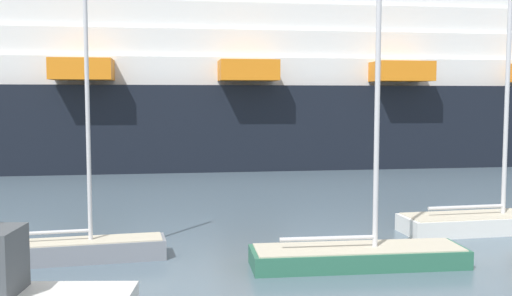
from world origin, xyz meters
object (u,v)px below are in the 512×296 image
(cruise_ship, at_px, (233,77))
(sailboat_4, at_px, (359,250))
(sailboat_1, at_px, (490,219))
(sailboat_0, at_px, (76,246))

(cruise_ship, bearing_deg, sailboat_4, -89.26)
(cruise_ship, bearing_deg, sailboat_1, -75.73)
(sailboat_0, xyz_separation_m, sailboat_1, (16.18, 0.85, 0.03))
(cruise_ship, bearing_deg, sailboat_0, -105.70)
(sailboat_0, xyz_separation_m, sailboat_4, (8.97, -2.68, 0.05))
(sailboat_4, distance_m, cruise_ship, 33.68)
(sailboat_0, bearing_deg, cruise_ship, 69.46)
(sailboat_1, xyz_separation_m, sailboat_4, (-7.22, -3.53, 0.02))
(sailboat_0, distance_m, sailboat_4, 9.36)
(sailboat_0, xyz_separation_m, cruise_ship, (11.05, 30.26, 6.78))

